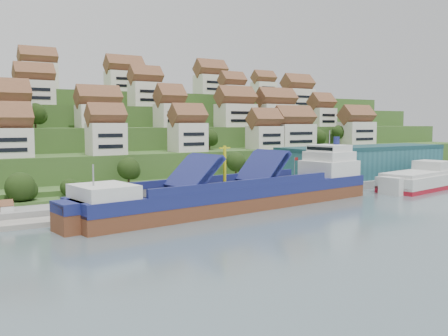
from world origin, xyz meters
TOP-DOWN VIEW (x-y plane):
  - ground at (0.00, 0.00)m, footprint 300.00×300.00m
  - quay at (20.00, 15.00)m, footprint 180.00×14.00m
  - hillside at (0.00, 103.55)m, footprint 260.00×128.00m
  - hillside_village at (2.24, 60.14)m, footprint 161.39×62.95m
  - hillside_trees at (-13.34, 39.04)m, footprint 144.15×63.02m
  - warehouse at (52.00, 17.00)m, footprint 60.00×15.00m
  - flagpole at (18.11, 10.00)m, footprint 1.28×0.16m
  - cargo_ship at (-4.49, 0.42)m, footprint 78.79×21.83m
  - second_ship at (56.90, -0.74)m, footprint 31.82×16.52m

SIDE VIEW (x-z plane):
  - ground at x=0.00m, z-range 0.00..0.00m
  - quay at x=20.00m, z-range 0.00..2.20m
  - second_ship at x=56.90m, z-range -1.74..7.04m
  - cargo_ship at x=-4.49m, z-range -5.35..11.93m
  - flagpole at x=18.11m, z-range 2.88..10.88m
  - warehouse at x=52.00m, z-range 2.20..12.20m
  - hillside at x=0.00m, z-range -4.84..26.16m
  - hillside_trees at x=-13.34m, z-range -0.94..28.73m
  - hillside_village at x=2.24m, z-range 9.57..38.68m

